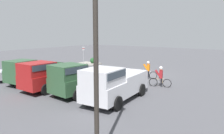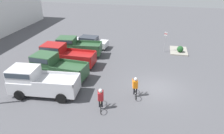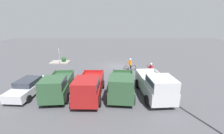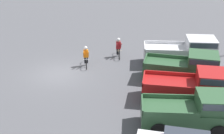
{
  "view_description": "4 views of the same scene",
  "coord_description": "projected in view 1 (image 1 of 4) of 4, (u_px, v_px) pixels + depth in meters",
  "views": [
    {
      "loc": [
        -10.47,
        20.19,
        4.33
      ],
      "look_at": [
        0.82,
        4.15,
        1.2
      ],
      "focal_mm": 35.0,
      "sensor_mm": 36.0,
      "label": 1
    },
    {
      "loc": [
        -16.58,
        0.5,
        9.69
      ],
      "look_at": [
        0.82,
        4.15,
        1.2
      ],
      "focal_mm": 35.0,
      "sensor_mm": 36.0,
      "label": 2
    },
    {
      "loc": [
        0.78,
        21.11,
        6.33
      ],
      "look_at": [
        0.82,
        4.15,
        1.2
      ],
      "focal_mm": 24.0,
      "sensor_mm": 36.0,
      "label": 3
    },
    {
      "loc": [
        20.11,
        6.95,
        10.32
      ],
      "look_at": [
        0.82,
        4.15,
        1.2
      ],
      "focal_mm": 50.0,
      "sensor_mm": 36.0,
      "label": 4
    }
  ],
  "objects": [
    {
      "name": "ground_plane",
      "position": [
        141.0,
        74.0,
        22.93
      ],
      "size": [
        80.0,
        80.0,
        0.0
      ],
      "primitive_type": "plane",
      "color": "#4C4C51"
    },
    {
      "name": "pickup_truck_0",
      "position": [
        113.0,
        84.0,
        13.54
      ],
      "size": [
        2.58,
        5.56,
        2.27
      ],
      "color": "silver",
      "rests_on": "ground_plane"
    },
    {
      "name": "pickup_truck_1",
      "position": [
        80.0,
        78.0,
        15.25
      ],
      "size": [
        2.58,
        5.14,
        2.23
      ],
      "color": "#2D5133",
      "rests_on": "ground_plane"
    },
    {
      "name": "pickup_truck_2",
      "position": [
        50.0,
        75.0,
        16.57
      ],
      "size": [
        2.29,
        5.46,
        2.2
      ],
      "color": "maroon",
      "rests_on": "ground_plane"
    },
    {
      "name": "pickup_truck_3",
      "position": [
        31.0,
        71.0,
        18.35
      ],
      "size": [
        2.46,
        5.04,
        2.12
      ],
      "color": "#2D5133",
      "rests_on": "ground_plane"
    },
    {
      "name": "sedan_0",
      "position": [
        19.0,
        71.0,
        20.54
      ],
      "size": [
        2.15,
        4.81,
        1.44
      ],
      "color": "silver",
      "rests_on": "ground_plane"
    },
    {
      "name": "cyclist_0",
      "position": [
        148.0,
        70.0,
        20.46
      ],
      "size": [
        1.73,
        0.57,
        1.69
      ],
      "color": "black",
      "rests_on": "ground_plane"
    },
    {
      "name": "cyclist_1",
      "position": [
        161.0,
        76.0,
        17.38
      ],
      "size": [
        1.75,
        0.57,
        1.69
      ],
      "color": "black",
      "rests_on": "ground_plane"
    },
    {
      "name": "fire_lane_sign",
      "position": [
        83.0,
        54.0,
        28.1
      ],
      "size": [
        0.08,
        0.3,
        2.58
      ],
      "color": "#9E9EA3",
      "rests_on": "ground_plane"
    },
    {
      "name": "lamppost",
      "position": [
        96.0,
        28.0,
        6.64
      ],
      "size": [
        0.36,
        0.36,
        7.72
      ],
      "color": "#2D2823",
      "rests_on": "ground_plane"
    },
    {
      "name": "curb_island",
      "position": [
        89.0,
        63.0,
        30.06
      ],
      "size": [
        2.9,
        2.0,
        0.15
      ],
      "primitive_type": "cube",
      "color": "gray",
      "rests_on": "ground_plane"
    },
    {
      "name": "shrub",
      "position": [
        93.0,
        60.0,
        29.72
      ],
      "size": [
        0.75,
        0.75,
        0.75
      ],
      "color": "#1E4C23",
      "rests_on": "curb_island"
    }
  ]
}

